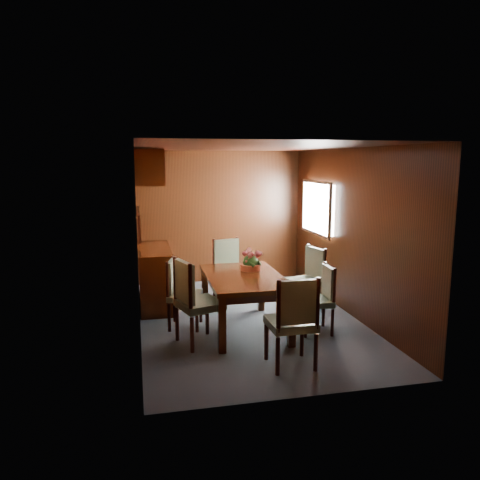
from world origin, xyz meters
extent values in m
plane|color=#3D4954|center=(0.00, 0.00, 0.00)|extent=(4.50, 4.50, 0.00)
cube|color=black|center=(-1.50, 0.00, 1.20)|extent=(0.02, 4.50, 2.40)
cube|color=black|center=(1.50, 0.00, 1.20)|extent=(0.02, 4.50, 2.40)
cube|color=black|center=(0.00, 2.25, 1.20)|extent=(3.00, 0.02, 2.40)
cube|color=black|center=(0.00, -2.25, 1.20)|extent=(3.00, 0.02, 2.40)
cube|color=black|center=(0.00, 0.00, 2.40)|extent=(3.00, 4.50, 0.02)
cube|color=white|center=(1.48, 1.10, 1.45)|extent=(0.14, 1.10, 0.80)
cube|color=#B2B2B7|center=(1.41, 1.10, 1.45)|extent=(0.04, 1.20, 0.90)
cube|color=black|center=(-1.47, 1.00, 1.28)|extent=(0.03, 1.36, 0.41)
cube|color=silver|center=(-1.45, 1.00, 1.28)|extent=(0.01, 1.30, 0.35)
cube|color=black|center=(-1.30, 1.00, 2.13)|extent=(0.40, 1.40, 0.50)
cube|color=black|center=(-1.25, 1.00, 0.45)|extent=(0.48, 1.40, 0.90)
cube|color=black|center=(-0.58, -1.05, 0.34)|extent=(0.09, 0.09, 0.67)
cube|color=black|center=(0.27, -1.06, 0.34)|extent=(0.09, 0.09, 0.67)
cube|color=black|center=(-0.57, 0.38, 0.34)|extent=(0.09, 0.09, 0.67)
cube|color=black|center=(0.28, 0.38, 0.34)|extent=(0.09, 0.09, 0.67)
cube|color=black|center=(-0.15, -0.34, 0.63)|extent=(0.87, 1.45, 0.10)
cube|color=black|center=(-0.15, -0.34, 0.70)|extent=(0.99, 1.57, 0.06)
cylinder|color=black|center=(-1.05, -0.56, 0.21)|extent=(0.05, 0.05, 0.43)
cylinder|color=black|center=(-0.92, -0.97, 0.21)|extent=(0.05, 0.05, 0.43)
cylinder|color=black|center=(-0.66, -0.43, 0.21)|extent=(0.05, 0.05, 0.43)
cylinder|color=black|center=(-0.52, -0.84, 0.21)|extent=(0.05, 0.05, 0.43)
cube|color=#5E7156|center=(-0.79, -0.70, 0.50)|extent=(0.62, 0.63, 0.09)
cylinder|color=black|center=(-1.06, -0.56, 0.78)|extent=(0.05, 0.05, 0.57)
cylinder|color=black|center=(-0.93, -0.98, 0.78)|extent=(0.05, 0.05, 0.57)
cube|color=#5E7156|center=(-0.97, -0.76, 0.80)|extent=(0.21, 0.46, 0.49)
cylinder|color=black|center=(-1.03, 0.15, 0.19)|extent=(0.04, 0.04, 0.38)
cylinder|color=black|center=(-1.13, -0.23, 0.19)|extent=(0.04, 0.04, 0.38)
cylinder|color=black|center=(-0.67, 0.05, 0.19)|extent=(0.04, 0.04, 0.38)
cylinder|color=black|center=(-0.78, -0.32, 0.19)|extent=(0.04, 0.04, 0.38)
cube|color=#5E7156|center=(-0.90, -0.09, 0.43)|extent=(0.53, 0.54, 0.08)
cylinder|color=black|center=(-1.04, 0.15, 0.69)|extent=(0.04, 0.04, 0.50)
cylinder|color=black|center=(-1.14, -0.22, 0.69)|extent=(0.04, 0.04, 0.50)
cube|color=#5E7156|center=(-1.07, -0.04, 0.70)|extent=(0.16, 0.41, 0.42)
cylinder|color=black|center=(0.89, -0.85, 0.18)|extent=(0.04, 0.04, 0.36)
cylinder|color=black|center=(0.92, -0.48, 0.18)|extent=(0.04, 0.04, 0.36)
cylinder|color=black|center=(0.55, -0.82, 0.18)|extent=(0.04, 0.04, 0.36)
cylinder|color=black|center=(0.58, -0.45, 0.18)|extent=(0.04, 0.04, 0.36)
cube|color=#5E7156|center=(0.74, -0.65, 0.41)|extent=(0.44, 0.46, 0.07)
cylinder|color=black|center=(0.90, -0.85, 0.65)|extent=(0.04, 0.04, 0.48)
cylinder|color=black|center=(0.93, -0.48, 0.65)|extent=(0.04, 0.04, 0.48)
cube|color=#5E7156|center=(0.90, -0.66, 0.67)|extent=(0.09, 0.39, 0.41)
cylinder|color=black|center=(1.14, 0.05, 0.19)|extent=(0.04, 0.04, 0.39)
cylinder|color=black|center=(1.03, 0.43, 0.19)|extent=(0.04, 0.04, 0.39)
cylinder|color=black|center=(0.78, -0.06, 0.19)|extent=(0.04, 0.04, 0.39)
cylinder|color=black|center=(0.67, 0.33, 0.19)|extent=(0.04, 0.04, 0.39)
cube|color=#5E7156|center=(0.91, 0.19, 0.45)|extent=(0.55, 0.56, 0.08)
cylinder|color=black|center=(1.15, 0.06, 0.71)|extent=(0.04, 0.04, 0.52)
cylinder|color=black|center=(1.04, 0.44, 0.71)|extent=(0.04, 0.04, 0.52)
cube|color=#5E7156|center=(1.08, 0.24, 0.73)|extent=(0.18, 0.42, 0.44)
cylinder|color=black|center=(-0.12, -1.75, 0.21)|extent=(0.05, 0.05, 0.41)
cylinder|color=black|center=(0.31, -1.75, 0.21)|extent=(0.05, 0.05, 0.41)
cylinder|color=black|center=(-0.12, -1.35, 0.21)|extent=(0.05, 0.05, 0.41)
cylinder|color=black|center=(0.30, -1.34, 0.21)|extent=(0.05, 0.05, 0.41)
cube|color=#5E7156|center=(0.09, -1.55, 0.48)|extent=(0.50, 0.48, 0.09)
cylinder|color=black|center=(-0.11, -1.77, 0.76)|extent=(0.05, 0.05, 0.55)
cylinder|color=black|center=(0.31, -1.76, 0.76)|extent=(0.05, 0.05, 0.55)
cube|color=#5E7156|center=(0.10, -1.74, 0.78)|extent=(0.45, 0.07, 0.47)
cylinder|color=black|center=(0.08, 1.12, 0.20)|extent=(0.05, 0.05, 0.40)
cylinder|color=black|center=(-0.32, 1.01, 0.20)|extent=(0.05, 0.05, 0.40)
cylinder|color=black|center=(0.19, 0.74, 0.20)|extent=(0.05, 0.05, 0.40)
cylinder|color=black|center=(-0.21, 0.63, 0.20)|extent=(0.05, 0.05, 0.40)
cube|color=#5E7156|center=(-0.07, 0.87, 0.47)|extent=(0.59, 0.57, 0.08)
cylinder|color=black|center=(0.08, 1.13, 0.74)|extent=(0.05, 0.05, 0.54)
cylinder|color=black|center=(-0.32, 1.02, 0.74)|extent=(0.05, 0.05, 0.54)
cube|color=#5E7156|center=(-0.12, 1.05, 0.76)|extent=(0.44, 0.18, 0.46)
cylinder|color=#CA633D|center=(0.01, -0.07, 0.78)|extent=(0.28, 0.28, 0.09)
sphere|color=#21541C|center=(0.01, -0.07, 0.84)|extent=(0.21, 0.21, 0.21)
camera|label=1|loc=(-1.50, -6.15, 2.22)|focal=35.00mm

